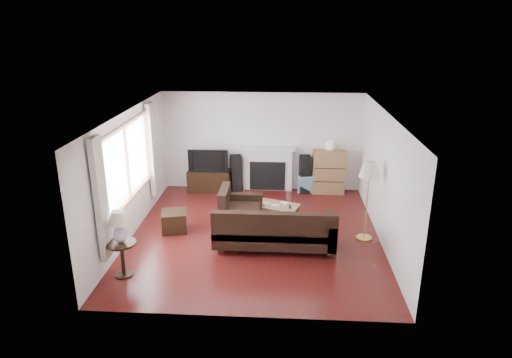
# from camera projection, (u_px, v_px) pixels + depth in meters

# --- Properties ---
(room) EXTENTS (5.10, 5.60, 2.54)m
(room) POSITION_uv_depth(u_px,v_px,m) (255.00, 177.00, 8.93)
(room) COLOR #501411
(room) RESTS_ON ground
(window) EXTENTS (0.12, 2.74, 1.54)m
(window) POSITION_uv_depth(u_px,v_px,m) (128.00, 163.00, 8.78)
(window) COLOR brown
(window) RESTS_ON room
(curtain_near) EXTENTS (0.10, 0.35, 2.10)m
(curtain_near) POSITION_uv_depth(u_px,v_px,m) (101.00, 199.00, 7.40)
(curtain_near) COLOR beige
(curtain_near) RESTS_ON room
(curtain_far) EXTENTS (0.10, 0.35, 2.10)m
(curtain_far) POSITION_uv_depth(u_px,v_px,m) (153.00, 149.00, 10.26)
(curtain_far) COLOR beige
(curtain_far) RESTS_ON room
(fireplace) EXTENTS (1.40, 0.26, 1.15)m
(fireplace) POSITION_uv_depth(u_px,v_px,m) (268.00, 168.00, 11.63)
(fireplace) COLOR white
(fireplace) RESTS_ON room
(tv_stand) EXTENTS (1.08, 0.49, 0.54)m
(tv_stand) POSITION_uv_depth(u_px,v_px,m) (210.00, 181.00, 11.66)
(tv_stand) COLOR black
(tv_stand) RESTS_ON ground
(television) EXTENTS (1.00, 0.13, 0.58)m
(television) POSITION_uv_depth(u_px,v_px,m) (209.00, 160.00, 11.48)
(television) COLOR black
(television) RESTS_ON tv_stand
(speaker_left) EXTENTS (0.33, 0.36, 0.93)m
(speaker_left) POSITION_uv_depth(u_px,v_px,m) (236.00, 173.00, 11.62)
(speaker_left) COLOR black
(speaker_left) RESTS_ON ground
(speaker_right) EXTENTS (0.30, 0.35, 0.95)m
(speaker_right) POSITION_uv_depth(u_px,v_px,m) (305.00, 174.00, 11.52)
(speaker_right) COLOR black
(speaker_right) RESTS_ON ground
(bookshelf) EXTENTS (0.80, 0.38, 1.10)m
(bookshelf) POSITION_uv_depth(u_px,v_px,m) (329.00, 172.00, 11.44)
(bookshelf) COLOR #966F45
(bookshelf) RESTS_ON ground
(globe_lamp) EXTENTS (0.27, 0.27, 0.27)m
(globe_lamp) POSITION_uv_depth(u_px,v_px,m) (330.00, 146.00, 11.22)
(globe_lamp) COLOR white
(globe_lamp) RESTS_ON bookshelf
(sectional_sofa) EXTENTS (2.50, 1.82, 0.81)m
(sectional_sofa) POSITION_uv_depth(u_px,v_px,m) (274.00, 228.00, 8.70)
(sectional_sofa) COLOR black
(sectional_sofa) RESTS_ON ground
(coffee_table) EXTENTS (1.12, 0.86, 0.39)m
(coffee_table) POSITION_uv_depth(u_px,v_px,m) (275.00, 213.00, 9.91)
(coffee_table) COLOR #916A45
(coffee_table) RESTS_ON ground
(footstool) EXTENTS (0.60, 0.60, 0.42)m
(footstool) POSITION_uv_depth(u_px,v_px,m) (174.00, 221.00, 9.45)
(footstool) COLOR black
(footstool) RESTS_ON ground
(floor_lamp) EXTENTS (0.54, 0.54, 1.61)m
(floor_lamp) POSITION_uv_depth(u_px,v_px,m) (367.00, 201.00, 8.91)
(floor_lamp) COLOR gold
(floor_lamp) RESTS_ON ground
(side_table) EXTENTS (0.50, 0.50, 0.62)m
(side_table) POSITION_uv_depth(u_px,v_px,m) (123.00, 259.00, 7.75)
(side_table) COLOR black
(side_table) RESTS_ON ground
(table_lamp) EXTENTS (0.35, 0.35, 0.56)m
(table_lamp) POSITION_uv_depth(u_px,v_px,m) (119.00, 227.00, 7.56)
(table_lamp) COLOR silver
(table_lamp) RESTS_ON side_table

